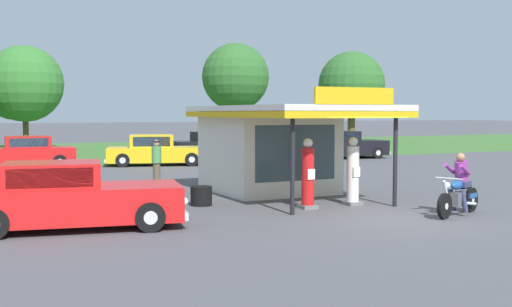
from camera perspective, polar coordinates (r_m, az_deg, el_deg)
ground_plane at (r=16.11m, az=12.21°, el=-5.62°), size 300.00×300.00×0.00m
grass_verge_strip at (r=43.68m, az=-12.94°, el=0.25°), size 120.00×24.00×0.01m
service_station_kiosk at (r=20.32m, az=1.50°, el=0.98°), size 4.15×7.12×3.25m
gas_pump_nearside at (r=16.99m, az=4.73°, el=-2.10°), size 0.44×0.44×1.91m
gas_pump_offside at (r=17.78m, az=8.81°, el=-1.85°), size 0.44×0.44×1.92m
motorcycle_with_rider at (r=16.67m, az=18.01°, el=-3.14°), size 2.07×0.98×1.58m
featured_classic_sedan at (r=14.59m, az=-16.54°, el=-3.92°), size 5.10×2.67×1.50m
parked_car_back_row_centre at (r=35.87m, az=7.97°, el=0.70°), size 5.10×2.41×1.54m
parked_car_second_row_spare at (r=30.87m, az=-20.44°, el=-0.03°), size 4.92×2.03×1.50m
parked_car_back_row_centre_left at (r=36.68m, az=-3.76°, el=0.75°), size 5.58×2.23×1.48m
parked_car_back_row_centre_right at (r=31.24m, az=-9.09°, el=0.19°), size 5.30×3.17×1.51m
bystander_leaning_by_kiosk at (r=22.27m, az=-9.03°, el=-0.73°), size 0.36×0.36×1.64m
tree_oak_far_left at (r=54.10m, az=8.88°, el=6.08°), size 5.66×5.66×7.79m
tree_oak_right at (r=46.06m, az=-20.55°, el=5.77°), size 5.27×5.24×7.19m
tree_oak_centre at (r=46.11m, az=-1.88°, el=6.95°), size 4.92×4.92×7.65m
spare_tire_stack at (r=17.61m, az=-5.00°, el=-3.86°), size 0.60×0.60×0.54m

